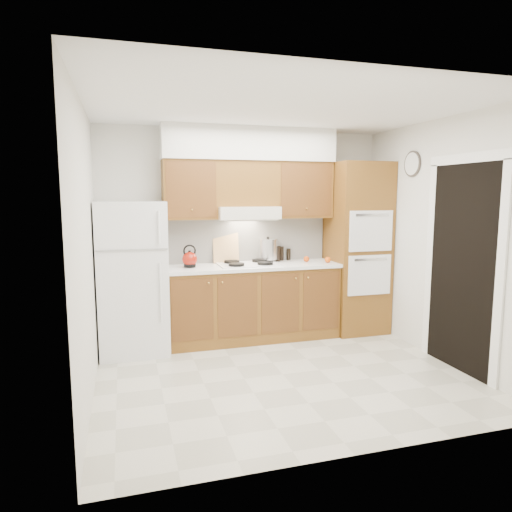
% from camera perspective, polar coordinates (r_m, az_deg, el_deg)
% --- Properties ---
extents(floor, '(3.60, 3.60, 0.00)m').
position_cam_1_polar(floor, '(4.75, 3.35, -14.55)').
color(floor, beige).
rests_on(floor, ground).
extents(ceiling, '(3.60, 3.60, 0.00)m').
position_cam_1_polar(ceiling, '(4.47, 3.63, 18.06)').
color(ceiling, white).
rests_on(ceiling, wall_back).
extents(wall_back, '(3.60, 0.02, 2.60)m').
position_cam_1_polar(wall_back, '(5.85, -1.49, 2.84)').
color(wall_back, silver).
rests_on(wall_back, floor).
extents(wall_left, '(0.02, 3.00, 2.60)m').
position_cam_1_polar(wall_left, '(4.17, -20.46, 0.39)').
color(wall_left, silver).
rests_on(wall_left, floor).
extents(wall_right, '(0.02, 3.00, 2.60)m').
position_cam_1_polar(wall_right, '(5.30, 22.12, 1.77)').
color(wall_right, silver).
rests_on(wall_right, floor).
extents(fridge, '(0.75, 0.72, 1.72)m').
position_cam_1_polar(fridge, '(5.36, -15.16, -2.63)').
color(fridge, white).
rests_on(fridge, floor).
extents(base_cabinets, '(2.11, 0.60, 0.90)m').
position_cam_1_polar(base_cabinets, '(5.70, -0.44, -5.94)').
color(base_cabinets, brown).
rests_on(base_cabinets, floor).
extents(countertop, '(2.13, 0.62, 0.04)m').
position_cam_1_polar(countertop, '(5.60, -0.42, -1.29)').
color(countertop, white).
rests_on(countertop, base_cabinets).
extents(backsplash, '(2.11, 0.03, 0.56)m').
position_cam_1_polar(backsplash, '(5.85, -1.21, 2.05)').
color(backsplash, white).
rests_on(backsplash, countertop).
extents(oven_cabinet, '(0.70, 0.65, 2.20)m').
position_cam_1_polar(oven_cabinet, '(6.10, 12.51, 0.97)').
color(oven_cabinet, brown).
rests_on(oven_cabinet, floor).
extents(upper_cab_left, '(0.63, 0.33, 0.70)m').
position_cam_1_polar(upper_cab_left, '(5.52, -8.33, 8.18)').
color(upper_cab_left, brown).
rests_on(upper_cab_left, wall_back).
extents(upper_cab_right, '(0.73, 0.33, 0.70)m').
position_cam_1_polar(upper_cab_right, '(5.90, 5.71, 8.19)').
color(upper_cab_right, brown).
rests_on(upper_cab_right, wall_back).
extents(range_hood, '(0.75, 0.45, 0.15)m').
position_cam_1_polar(range_hood, '(5.61, -1.16, 5.44)').
color(range_hood, silver).
rests_on(range_hood, wall_back).
extents(upper_cab_over_hood, '(0.75, 0.33, 0.55)m').
position_cam_1_polar(upper_cab_over_hood, '(5.66, -1.33, 9.01)').
color(upper_cab_over_hood, brown).
rests_on(upper_cab_over_hood, range_hood).
extents(soffit, '(2.13, 0.36, 0.40)m').
position_cam_1_polar(soffit, '(5.69, -0.80, 13.80)').
color(soffit, silver).
rests_on(soffit, wall_back).
extents(cooktop, '(0.74, 0.50, 0.01)m').
position_cam_1_polar(cooktop, '(5.60, -0.97, -1.02)').
color(cooktop, white).
rests_on(cooktop, countertop).
extents(doorway, '(0.02, 0.90, 2.10)m').
position_cam_1_polar(doorway, '(5.06, 24.32, -1.46)').
color(doorway, black).
rests_on(doorway, floor).
extents(wall_clock, '(0.02, 0.30, 0.30)m').
position_cam_1_polar(wall_clock, '(5.72, 18.97, 10.84)').
color(wall_clock, '#3F3833').
rests_on(wall_clock, wall_right).
extents(kettle, '(0.20, 0.20, 0.18)m').
position_cam_1_polar(kettle, '(5.42, -8.29, -0.40)').
color(kettle, maroon).
rests_on(kettle, countertop).
extents(cutting_board, '(0.33, 0.12, 0.43)m').
position_cam_1_polar(cutting_board, '(5.76, -3.79, 1.14)').
color(cutting_board, tan).
rests_on(cutting_board, countertop).
extents(stock_pot, '(0.28, 0.28, 0.25)m').
position_cam_1_polar(stock_pot, '(5.85, 1.50, 0.84)').
color(stock_pot, silver).
rests_on(stock_pot, cooktop).
extents(condiment_a, '(0.06, 0.06, 0.20)m').
position_cam_1_polar(condiment_a, '(5.87, 2.80, 0.29)').
color(condiment_a, black).
rests_on(condiment_a, countertop).
extents(condiment_b, '(0.07, 0.07, 0.18)m').
position_cam_1_polar(condiment_b, '(5.97, 3.21, 0.33)').
color(condiment_b, black).
rests_on(condiment_b, countertop).
extents(condiment_c, '(0.07, 0.07, 0.15)m').
position_cam_1_polar(condiment_c, '(6.00, 4.09, 0.21)').
color(condiment_c, black).
rests_on(condiment_c, countertop).
extents(orange_near, '(0.09, 0.09, 0.07)m').
position_cam_1_polar(orange_near, '(5.83, 8.95, -0.47)').
color(orange_near, '#DE4B0B').
rests_on(orange_near, countertop).
extents(orange_far, '(0.09, 0.09, 0.07)m').
position_cam_1_polar(orange_far, '(5.86, 6.32, -0.38)').
color(orange_far, '#E24F0B').
rests_on(orange_far, countertop).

